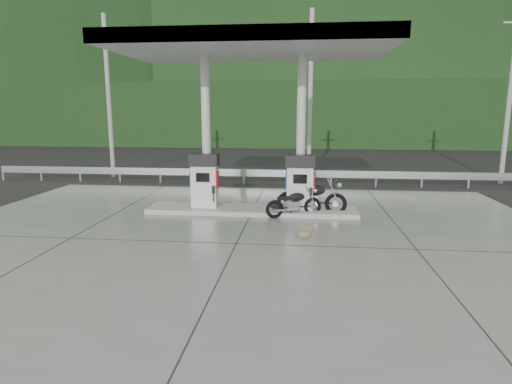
# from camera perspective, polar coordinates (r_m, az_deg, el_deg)

# --- Properties ---
(ground) EXTENTS (160.00, 160.00, 0.00)m
(ground) POSITION_cam_1_polar(r_m,az_deg,el_deg) (12.05, -1.92, -5.54)
(ground) COLOR black
(ground) RESTS_ON ground
(forecourt_apron) EXTENTS (18.00, 14.00, 0.02)m
(forecourt_apron) POSITION_cam_1_polar(r_m,az_deg,el_deg) (12.05, -1.93, -5.49)
(forecourt_apron) COLOR slate
(forecourt_apron) RESTS_ON ground
(pump_island) EXTENTS (7.00, 1.40, 0.15)m
(pump_island) POSITION_cam_1_polar(r_m,az_deg,el_deg) (14.43, -0.56, -2.39)
(pump_island) COLOR #9C9B91
(pump_island) RESTS_ON forecourt_apron
(gas_pump_left) EXTENTS (0.95, 0.55, 1.80)m
(gas_pump_left) POSITION_cam_1_polar(r_m,az_deg,el_deg) (14.50, -6.87, 1.53)
(gas_pump_left) COLOR silver
(gas_pump_left) RESTS_ON pump_island
(gas_pump_right) EXTENTS (0.95, 0.55, 1.80)m
(gas_pump_right) POSITION_cam_1_polar(r_m,az_deg,el_deg) (14.14, 5.89, 1.31)
(gas_pump_right) COLOR silver
(gas_pump_right) RESTS_ON pump_island
(canopy_column_left) EXTENTS (0.30, 0.30, 5.00)m
(canopy_column_left) POSITION_cam_1_polar(r_m,az_deg,el_deg) (14.72, -6.66, 7.94)
(canopy_column_left) COLOR silver
(canopy_column_left) RESTS_ON pump_island
(canopy_column_right) EXTENTS (0.30, 0.30, 5.00)m
(canopy_column_right) POSITION_cam_1_polar(r_m,az_deg,el_deg) (14.37, 6.02, 7.88)
(canopy_column_right) COLOR silver
(canopy_column_right) RESTS_ON pump_island
(canopy_roof) EXTENTS (8.50, 5.00, 0.40)m
(canopy_roof) POSITION_cam_1_polar(r_m,az_deg,el_deg) (14.18, -0.60, 18.84)
(canopy_roof) COLOR silver
(canopy_roof) RESTS_ON canopy_column_left
(guardrail) EXTENTS (26.00, 0.16, 1.42)m
(guardrail) POSITION_cam_1_polar(r_m,az_deg,el_deg) (19.70, 1.26, 3.00)
(guardrail) COLOR #ADB0B5
(guardrail) RESTS_ON ground
(road) EXTENTS (60.00, 7.00, 0.01)m
(road) POSITION_cam_1_polar(r_m,az_deg,el_deg) (23.25, 1.97, 2.45)
(road) COLOR black
(road) RESTS_ON ground
(utility_pole_a) EXTENTS (0.22, 0.22, 8.00)m
(utility_pole_a) POSITION_cam_1_polar(r_m,az_deg,el_deg) (23.06, -19.05, 11.77)
(utility_pole_a) COLOR gray
(utility_pole_a) RESTS_ON ground
(utility_pole_b) EXTENTS (0.22, 0.22, 8.00)m
(utility_pole_b) POSITION_cam_1_polar(r_m,az_deg,el_deg) (20.96, 7.24, 12.41)
(utility_pole_b) COLOR gray
(utility_pole_b) RESTS_ON ground
(utility_pole_c) EXTENTS (0.22, 0.22, 8.00)m
(utility_pole_c) POSITION_cam_1_polar(r_m,az_deg,el_deg) (22.97, 30.74, 10.86)
(utility_pole_c) COLOR gray
(utility_pole_c) RESTS_ON ground
(tree_band) EXTENTS (80.00, 6.00, 6.00)m
(tree_band) POSITION_cam_1_polar(r_m,az_deg,el_deg) (41.48, 3.84, 10.28)
(tree_band) COLOR black
(tree_band) RESTS_ON ground
(forested_hills) EXTENTS (100.00, 40.00, 140.00)m
(forested_hills) POSITION_cam_1_polar(r_m,az_deg,el_deg) (71.55, 4.75, 8.10)
(forested_hills) COLOR black
(forested_hills) RESTS_ON ground
(motorcycle_left) EXTENTS (1.86, 1.21, 0.84)m
(motorcycle_left) POSITION_cam_1_polar(r_m,az_deg,el_deg) (13.79, 5.08, -1.58)
(motorcycle_left) COLOR black
(motorcycle_left) RESTS_ON forecourt_apron
(motorcycle_right) EXTENTS (2.19, 0.80, 1.02)m
(motorcycle_right) POSITION_cam_1_polar(r_m,az_deg,el_deg) (14.26, 7.42, -0.84)
(motorcycle_right) COLOR black
(motorcycle_right) RESTS_ON forecourt_apron
(duck) EXTENTS (0.45, 0.19, 0.32)m
(duck) POSITION_cam_1_polar(r_m,az_deg,el_deg) (11.33, 6.44, -5.73)
(duck) COLOR brown
(duck) RESTS_ON forecourt_apron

